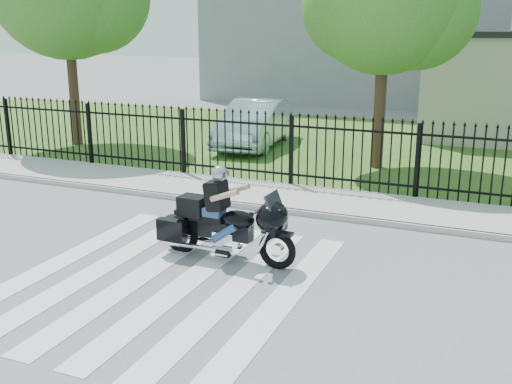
% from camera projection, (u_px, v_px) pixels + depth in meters
% --- Properties ---
extents(ground, '(120.00, 120.00, 0.00)m').
position_uv_depth(ground, '(163.00, 280.00, 9.48)').
color(ground, slate).
rests_on(ground, ground).
extents(crosswalk, '(5.00, 5.50, 0.01)m').
position_uv_depth(crosswalk, '(163.00, 279.00, 9.47)').
color(crosswalk, silver).
rests_on(crosswalk, ground).
extents(sidewalk, '(40.00, 2.00, 0.12)m').
position_uv_depth(sidewalk, '(276.00, 196.00, 13.90)').
color(sidewalk, '#ADAAA3').
rests_on(sidewalk, ground).
extents(curb, '(40.00, 0.12, 0.12)m').
position_uv_depth(curb, '(260.00, 208.00, 13.01)').
color(curb, '#ADAAA3').
rests_on(curb, ground).
extents(grass_strip, '(40.00, 12.00, 0.02)m').
position_uv_depth(grass_strip, '(350.00, 145.00, 20.13)').
color(grass_strip, '#2C531C').
rests_on(grass_strip, ground).
extents(iron_fence, '(26.00, 0.04, 1.80)m').
position_uv_depth(iron_fence, '(291.00, 152.00, 14.56)').
color(iron_fence, black).
rests_on(iron_fence, ground).
extents(motorcycle_rider, '(2.54, 0.80, 1.68)m').
position_uv_depth(motorcycle_rider, '(223.00, 221.00, 10.16)').
color(motorcycle_rider, black).
rests_on(motorcycle_rider, ground).
extents(parked_car, '(2.05, 4.69, 1.50)m').
position_uv_depth(parked_car, '(255.00, 124.00, 19.65)').
color(parked_car, '#ABC8D8').
rests_on(parked_car, grass_strip).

